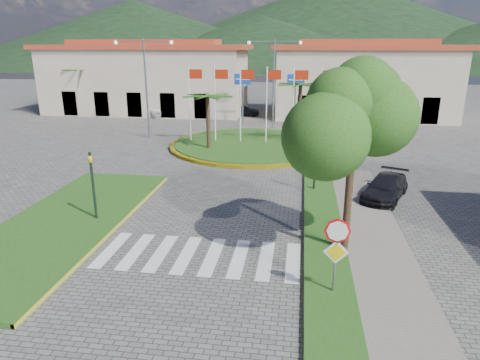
# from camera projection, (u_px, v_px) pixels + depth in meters

# --- Properties ---
(ground) EXTENTS (160.00, 160.00, 0.00)m
(ground) POSITION_uv_depth(u_px,v_px,m) (164.00, 320.00, 12.32)
(ground) COLOR #585554
(ground) RESTS_ON ground
(sidewalk_right) EXTENTS (4.00, 28.00, 0.15)m
(sidewalk_right) POSITION_uv_depth(u_px,v_px,m) (369.00, 296.00, 13.36)
(sidewalk_right) COLOR gray
(sidewalk_right) RESTS_ON ground
(verge_right) EXTENTS (1.60, 28.00, 0.18)m
(verge_right) POSITION_uv_depth(u_px,v_px,m) (330.00, 293.00, 13.52)
(verge_right) COLOR #264C15
(verge_right) RESTS_ON ground
(median_left) EXTENTS (5.00, 14.00, 0.18)m
(median_left) POSITION_uv_depth(u_px,v_px,m) (64.00, 222.00, 18.84)
(median_left) COLOR #264C15
(median_left) RESTS_ON ground
(crosswalk) EXTENTS (8.00, 3.00, 0.01)m
(crosswalk) POSITION_uv_depth(u_px,v_px,m) (197.00, 255.00, 16.09)
(crosswalk) COLOR silver
(crosswalk) RESTS_ON ground
(roundabout_island) EXTENTS (12.70, 12.70, 6.00)m
(roundabout_island) POSITION_uv_depth(u_px,v_px,m) (252.00, 145.00, 33.01)
(roundabout_island) COLOR yellow
(roundabout_island) RESTS_ON ground
(stop_sign) EXTENTS (0.80, 0.11, 2.65)m
(stop_sign) POSITION_uv_depth(u_px,v_px,m) (337.00, 245.00, 12.96)
(stop_sign) COLOR slate
(stop_sign) RESTS_ON ground
(deciduous_tree) EXTENTS (3.60, 3.60, 6.80)m
(deciduous_tree) POSITION_uv_depth(u_px,v_px,m) (355.00, 118.00, 14.71)
(deciduous_tree) COLOR black
(deciduous_tree) RESTS_ON ground
(traffic_light_left) EXTENTS (0.15, 0.18, 3.20)m
(traffic_light_left) POSITION_uv_depth(u_px,v_px,m) (93.00, 180.00, 18.57)
(traffic_light_left) COLOR black
(traffic_light_left) RESTS_ON ground
(traffic_light_right) EXTENTS (0.15, 0.18, 3.20)m
(traffic_light_right) POSITION_uv_depth(u_px,v_px,m) (316.00, 157.00, 22.43)
(traffic_light_right) COLOR black
(traffic_light_right) RESTS_ON ground
(traffic_light_far) EXTENTS (0.18, 0.15, 3.20)m
(traffic_light_far) POSITION_uv_depth(u_px,v_px,m) (355.00, 116.00, 35.15)
(traffic_light_far) COLOR black
(traffic_light_far) RESTS_ON ground
(direction_sign_west) EXTENTS (1.60, 0.14, 5.20)m
(direction_sign_west) POSITION_uv_depth(u_px,v_px,m) (243.00, 88.00, 40.71)
(direction_sign_west) COLOR slate
(direction_sign_west) RESTS_ON ground
(direction_sign_east) EXTENTS (1.60, 0.14, 5.20)m
(direction_sign_east) POSITION_uv_depth(u_px,v_px,m) (295.00, 89.00, 40.03)
(direction_sign_east) COLOR slate
(direction_sign_east) RESTS_ON ground
(street_lamp_centre) EXTENTS (4.80, 0.16, 8.00)m
(street_lamp_centre) POSITION_uv_depth(u_px,v_px,m) (274.00, 79.00, 39.10)
(street_lamp_centre) COLOR slate
(street_lamp_centre) RESTS_ON ground
(street_lamp_west) EXTENTS (4.80, 0.16, 8.00)m
(street_lamp_west) POSITION_uv_depth(u_px,v_px,m) (146.00, 84.00, 34.80)
(street_lamp_west) COLOR slate
(street_lamp_west) RESTS_ON ground
(building_left) EXTENTS (23.32, 9.54, 8.05)m
(building_left) POSITION_uv_depth(u_px,v_px,m) (147.00, 78.00, 48.86)
(building_left) COLOR #BDAB8F
(building_left) RESTS_ON ground
(building_right) EXTENTS (19.08, 9.54, 8.05)m
(building_right) POSITION_uv_depth(u_px,v_px,m) (363.00, 80.00, 45.59)
(building_right) COLOR #BDAB8F
(building_right) RESTS_ON ground
(hill_far_west) EXTENTS (140.00, 140.00, 22.00)m
(hill_far_west) POSITION_uv_depth(u_px,v_px,m) (135.00, 33.00, 148.45)
(hill_far_west) COLOR black
(hill_far_west) RESTS_ON ground
(hill_far_mid) EXTENTS (180.00, 180.00, 30.00)m
(hill_far_mid) POSITION_uv_depth(u_px,v_px,m) (337.00, 22.00, 156.54)
(hill_far_mid) COLOR black
(hill_far_mid) RESTS_ON ground
(hill_near_back) EXTENTS (110.00, 110.00, 16.00)m
(hill_near_back) POSITION_uv_depth(u_px,v_px,m) (261.00, 42.00, 133.80)
(hill_near_back) COLOR black
(hill_near_back) RESTS_ON ground
(white_van) EXTENTS (5.02, 3.73, 1.27)m
(white_van) POSITION_uv_depth(u_px,v_px,m) (171.00, 111.00, 46.47)
(white_van) COLOR white
(white_van) RESTS_ON ground
(car_dark_a) EXTENTS (3.78, 1.92, 1.23)m
(car_dark_a) POSITION_uv_depth(u_px,v_px,m) (243.00, 110.00, 46.93)
(car_dark_a) COLOR black
(car_dark_a) RESTS_ON ground
(car_dark_b) EXTENTS (3.91, 1.62, 1.26)m
(car_dark_b) POSITION_uv_depth(u_px,v_px,m) (318.00, 117.00, 42.55)
(car_dark_b) COLOR black
(car_dark_b) RESTS_ON ground
(car_side_right) EXTENTS (3.20, 4.52, 1.21)m
(car_side_right) POSITION_uv_depth(u_px,v_px,m) (385.00, 188.00, 21.77)
(car_side_right) COLOR black
(car_side_right) RESTS_ON ground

